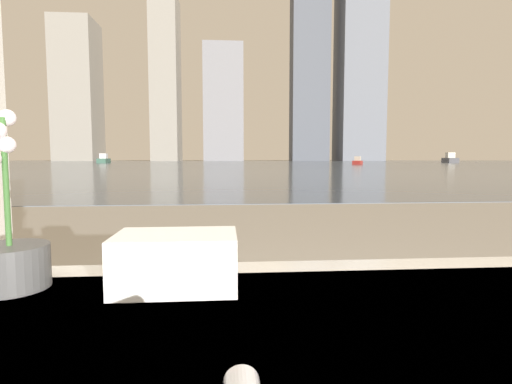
% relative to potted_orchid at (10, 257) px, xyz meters
% --- Properties ---
extents(potted_orchid, '(0.16, 0.16, 0.39)m').
position_rel_potted_orchid_xyz_m(potted_orchid, '(0.00, 0.00, 0.00)').
color(potted_orchid, '#4C4C4C').
rests_on(potted_orchid, bathtub).
extents(towel_stack, '(0.26, 0.18, 0.12)m').
position_rel_potted_orchid_xyz_m(towel_stack, '(0.36, -0.02, -0.01)').
color(towel_stack, white).
rests_on(towel_stack, bathtub).
extents(harbor_water, '(180.00, 110.00, 0.01)m').
position_rel_potted_orchid_xyz_m(harbor_water, '(0.59, 61.20, -0.61)').
color(harbor_water, slate).
rests_on(harbor_water, ground_plane).
extents(harbor_boat_0, '(2.14, 2.95, 1.06)m').
position_rel_potted_orchid_xyz_m(harbor_boat_0, '(17.75, 49.94, -0.24)').
color(harbor_boat_0, maroon).
rests_on(harbor_boat_0, harbor_water).
extents(harbor_boat_2, '(2.88, 5.23, 1.86)m').
position_rel_potted_orchid_xyz_m(harbor_boat_2, '(41.98, 69.83, 0.05)').
color(harbor_boat_2, '#4C4C51').
rests_on(harbor_boat_2, harbor_water).
extents(harbor_boat_3, '(1.81, 4.41, 1.61)m').
position_rel_potted_orchid_xyz_m(harbor_boat_3, '(-20.29, 69.84, -0.04)').
color(harbor_boat_3, '#335647').
rests_on(harbor_boat_3, harbor_water).
extents(skyline_tower_0, '(11.04, 12.28, 39.08)m').
position_rel_potted_orchid_xyz_m(skyline_tower_0, '(-40.84, 117.20, 18.92)').
color(skyline_tower_0, gray).
rests_on(skyline_tower_0, ground_plane).
extents(skyline_tower_1, '(7.40, 13.52, 46.35)m').
position_rel_potted_orchid_xyz_m(skyline_tower_1, '(-16.13, 117.20, 22.56)').
color(skyline_tower_1, gray).
rests_on(skyline_tower_1, ground_plane).
extents(skyline_tower_2, '(11.44, 7.72, 33.48)m').
position_rel_potted_orchid_xyz_m(skyline_tower_2, '(0.22, 117.20, 16.12)').
color(skyline_tower_2, slate).
rests_on(skyline_tower_2, ground_plane).
extents(skyline_tower_3, '(10.91, 6.77, 72.76)m').
position_rel_potted_orchid_xyz_m(skyline_tower_3, '(25.60, 117.20, 35.76)').
color(skyline_tower_3, '#4C515B').
rests_on(skyline_tower_3, ground_plane).
extents(skyline_tower_4, '(12.70, 11.92, 83.85)m').
position_rel_potted_orchid_xyz_m(skyline_tower_4, '(40.59, 117.20, 41.31)').
color(skyline_tower_4, slate).
rests_on(skyline_tower_4, ground_plane).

